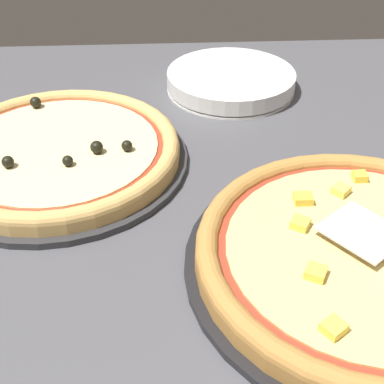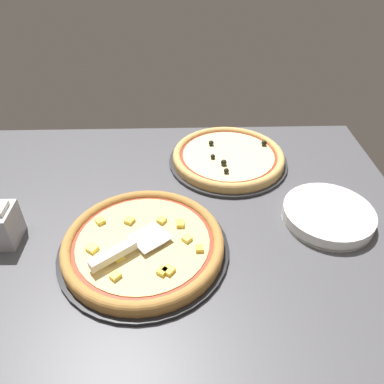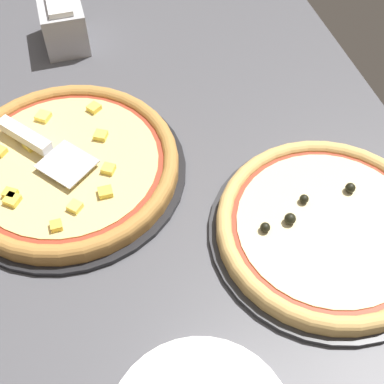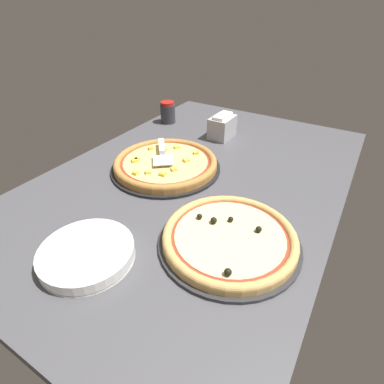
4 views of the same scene
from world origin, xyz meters
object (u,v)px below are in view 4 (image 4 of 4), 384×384
Objects in this scene: pizza_front at (166,163)px; napkin_holder at (222,127)px; pizza_back at (230,237)px; parmesan_shaker at (168,112)px; serving_spatula at (162,149)px; plate_stack at (87,254)px.

napkin_holder is (-37.13, 4.86, 2.45)cm from pizza_front.
pizza_back is (24.15, 37.65, -0.18)cm from pizza_front.
parmesan_shaker reaches higher than pizza_back.
napkin_holder is at bearing 85.43° from parmesan_shaker.
serving_spatula is 1.74× the size of parmesan_shaker.
parmesan_shaker is (-39.65, -26.64, 2.54)cm from pizza_front.
pizza_front is 2.11× the size of serving_spatula.
pizza_front is at bearing 47.11° from serving_spatula.
parmesan_shaker is 0.82× the size of napkin_holder.
plate_stack is at bearing 22.68° from parmesan_shaker.
serving_spatula is 1.43× the size of napkin_holder.
pizza_back is 50.91cm from serving_spatula.
pizza_back is 1.94× the size of serving_spatula.
pizza_front is 6.71cm from serving_spatula.
parmesan_shaker reaches higher than pizza_front.
plate_stack is at bearing 15.47° from serving_spatula.
plate_stack is 94.39cm from parmesan_shaker.
parmesan_shaker is at bearing -134.78° from pizza_back.
pizza_back is at bearing 56.08° from serving_spatula.
serving_spatula is at bearing -15.93° from napkin_holder.
pizza_back is 36.32cm from plate_stack.
plate_stack is at bearing -50.21° from pizza_back.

